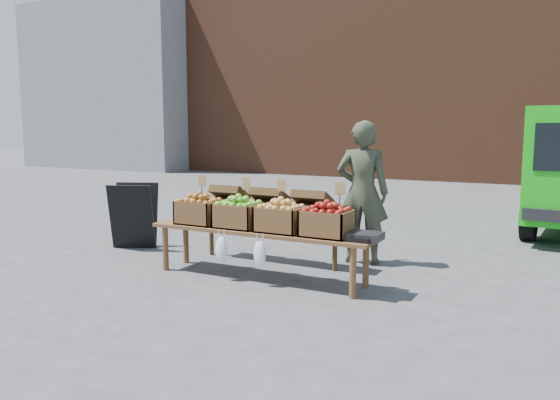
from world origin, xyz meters
The scene contains 12 objects.
ground centered at (0.00, 0.00, 0.00)m, with size 80.00×80.00×0.00m, color #48484A.
brick_building centered at (0.00, 15.00, 5.00)m, with size 24.00×4.00×10.00m, color brown.
grey_building centered at (-14.00, 13.00, 3.50)m, with size 8.00×3.00×7.00m, color gray.
vendor centered at (1.29, 1.76, 0.90)m, with size 0.66×0.43×1.81m, color #363B2A.
chalkboard_sign centered at (-1.88, 1.05, 0.47)m, with size 0.62×0.34×0.94m, color black, non-canonical shape.
back_table centered at (0.25, 1.21, 0.52)m, with size 2.10×0.44×1.04m, color #3F2B14, non-canonical shape.
display_bench centered at (0.51, 0.49, 0.28)m, with size 2.70×0.56×0.57m, color brown, non-canonical shape.
crate_golden_apples centered at (-0.31, 0.49, 0.71)m, with size 0.50×0.40×0.28m, color #A46B31, non-canonical shape.
crate_russet_pears centered at (0.24, 0.49, 0.71)m, with size 0.50×0.40×0.28m, color #3B8E1A, non-canonical shape.
crate_red_apples centered at (0.79, 0.49, 0.71)m, with size 0.50×0.40×0.28m, color #B28C29, non-canonical shape.
crate_green_apples centered at (1.34, 0.49, 0.71)m, with size 0.50×0.40×0.28m, color #630005, non-canonical shape.
weighing_scale centered at (1.76, 0.49, 0.61)m, with size 0.34×0.30×0.08m, color black.
Camera 1 is at (3.56, -4.78, 1.72)m, focal length 35.00 mm.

